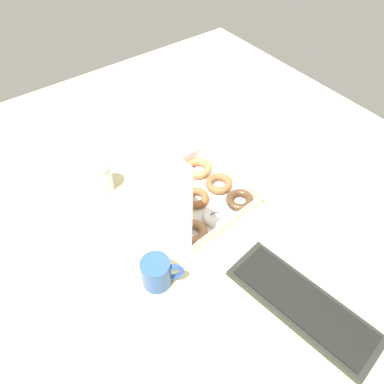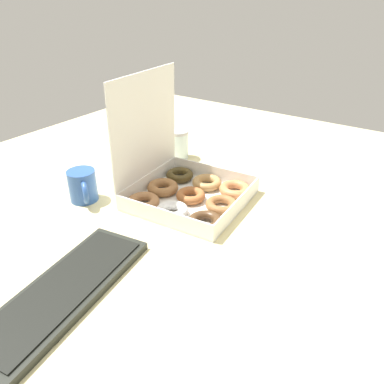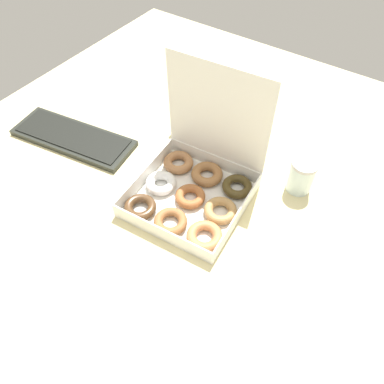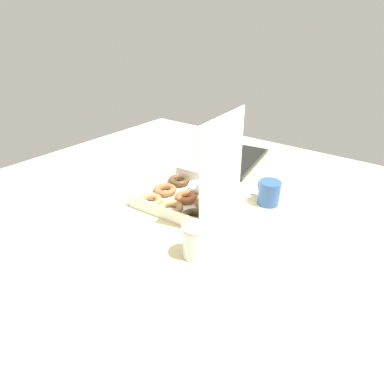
% 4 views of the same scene
% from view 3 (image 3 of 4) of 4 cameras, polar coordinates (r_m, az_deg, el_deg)
% --- Properties ---
extents(ground_plane, '(1.80, 1.80, 0.02)m').
position_cam_3_polar(ground_plane, '(1.07, 2.49, -2.79)').
color(ground_plane, beige).
extents(donut_box, '(0.34, 0.34, 0.36)m').
position_cam_3_polar(donut_box, '(1.06, 0.24, 0.83)').
color(donut_box, white).
rests_on(donut_box, ground_plane).
extents(keyboard, '(0.43, 0.20, 0.02)m').
position_cam_3_polar(keyboard, '(1.30, -17.65, 7.92)').
color(keyboard, '#252722').
rests_on(keyboard, ground_plane).
extents(coffee_mug, '(0.09, 0.11, 0.09)m').
position_cam_3_polar(coffee_mug, '(1.26, -0.16, 11.32)').
color(coffee_mug, '#2B519A').
rests_on(coffee_mug, ground_plane).
extents(glass_jar, '(0.08, 0.08, 0.11)m').
position_cam_3_polar(glass_jar, '(1.11, 16.33, 2.41)').
color(glass_jar, silver).
rests_on(glass_jar, ground_plane).
extents(paper_napkin, '(0.16, 0.15, 0.00)m').
position_cam_3_polar(paper_napkin, '(0.90, -1.20, -18.72)').
color(paper_napkin, white).
rests_on(paper_napkin, ground_plane).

